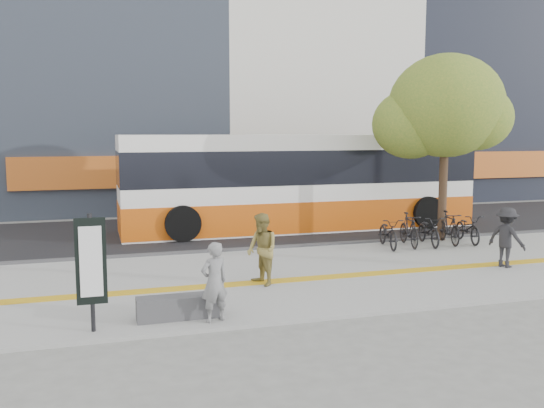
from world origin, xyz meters
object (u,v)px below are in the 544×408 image
object	(u,v)px
signboard	(91,263)
seated_woman	(214,282)
bench	(178,307)
pedestrian_tan	(262,249)
bus	(300,185)
street_tree	(443,108)
pedestrian_dark	(507,237)

from	to	relation	value
signboard	seated_woman	world-z (taller)	signboard
signboard	bench	bearing A→B (deg)	10.81
pedestrian_tan	bus	bearing A→B (deg)	140.18
bench	seated_woman	bearing A→B (deg)	-31.43
bus	seated_woman	xyz separation A→B (m)	(-5.38, -10.10, -0.88)
street_tree	bench	bearing A→B (deg)	-148.38
pedestrian_dark	pedestrian_tan	bearing A→B (deg)	67.38
bus	seated_woman	size ratio (longest dim) A/B	8.56
pedestrian_tan	seated_woman	bearing A→B (deg)	-48.81
signboard	bus	size ratio (longest dim) A/B	0.16
seated_woman	pedestrian_tan	world-z (taller)	pedestrian_tan
signboard	pedestrian_dark	bearing A→B (deg)	11.31
bus	pedestrian_dark	world-z (taller)	bus
street_tree	pedestrian_tan	world-z (taller)	street_tree
bench	pedestrian_dark	world-z (taller)	pedestrian_dark
pedestrian_dark	street_tree	bearing A→B (deg)	-29.89
bench	seated_woman	xyz separation A→B (m)	(0.65, -0.40, 0.56)
bench	signboard	size ratio (longest dim) A/B	0.73
seated_woman	pedestrian_dark	world-z (taller)	pedestrian_dark
seated_woman	bench	bearing A→B (deg)	-50.13
street_tree	bus	distance (m)	5.94
street_tree	bus	xyz separation A→B (m)	(-3.75, 3.68, -2.77)
bench	signboard	bearing A→B (deg)	-169.19
pedestrian_tan	pedestrian_dark	world-z (taller)	pedestrian_tan
street_tree	seated_woman	world-z (taller)	street_tree
seated_woman	pedestrian_dark	xyz separation A→B (m)	(8.52, 2.25, 0.03)
bus	bench	bearing A→B (deg)	-121.87
seated_woman	pedestrian_dark	distance (m)	8.81
signboard	pedestrian_tan	bearing A→B (deg)	30.26
bench	bus	xyz separation A→B (m)	(6.03, 9.70, 1.44)
signboard	pedestrian_tan	size ratio (longest dim) A/B	1.27
bench	bus	distance (m)	11.51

